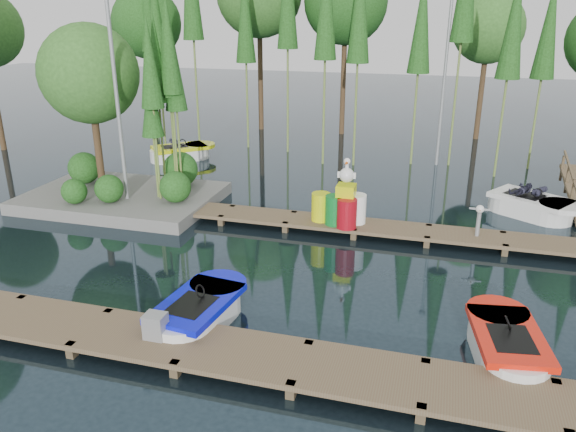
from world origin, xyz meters
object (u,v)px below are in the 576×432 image
(island, at_px, (110,107))
(boat_blue, at_px, (199,312))
(boat_yellow_far, at_px, (181,153))
(utility_cabinet, at_px, (156,326))
(boat_red, at_px, (506,345))
(yellow_barrel, at_px, (321,207))
(drum_cluster, at_px, (346,206))

(island, bearing_deg, boat_blue, -48.09)
(boat_yellow_far, distance_m, utility_cabinet, 14.66)
(boat_red, bearing_deg, yellow_barrel, 122.51)
(island, bearing_deg, boat_red, -27.19)
(drum_cluster, bearing_deg, boat_blue, -109.58)
(boat_yellow_far, distance_m, drum_cluster, 10.66)
(island, relative_size, drum_cluster, 3.44)
(boat_blue, bearing_deg, drum_cluster, 77.00)
(utility_cabinet, relative_size, drum_cluster, 0.25)
(boat_red, bearing_deg, island, 143.68)
(island, distance_m, yellow_barrel, 7.68)
(utility_cabinet, distance_m, drum_cluster, 7.26)
(utility_cabinet, bearing_deg, island, 125.75)
(island, distance_m, utility_cabinet, 9.95)
(boat_red, distance_m, boat_yellow_far, 17.11)
(boat_blue, bearing_deg, island, 138.49)
(island, height_order, boat_red, island)
(boat_blue, xyz_separation_m, boat_red, (6.05, 0.48, -0.01))
(island, relative_size, boat_yellow_far, 2.26)
(utility_cabinet, height_order, yellow_barrel, yellow_barrel)
(island, xyz_separation_m, boat_yellow_far, (-0.41, 5.57, -2.88))
(utility_cabinet, xyz_separation_m, yellow_barrel, (1.63, 7.00, 0.17))
(boat_blue, height_order, boat_yellow_far, boat_yellow_far)
(boat_red, height_order, yellow_barrel, yellow_barrel)
(island, xyz_separation_m, boat_blue, (5.97, -6.66, -2.92))
(yellow_barrel, bearing_deg, utility_cabinet, -103.08)
(boat_blue, height_order, yellow_barrel, yellow_barrel)
(utility_cabinet, bearing_deg, yellow_barrel, 76.92)
(drum_cluster, bearing_deg, yellow_barrel, 168.81)
(yellow_barrel, relative_size, drum_cluster, 0.42)
(utility_cabinet, bearing_deg, drum_cluster, 70.70)
(island, distance_m, drum_cluster, 8.38)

